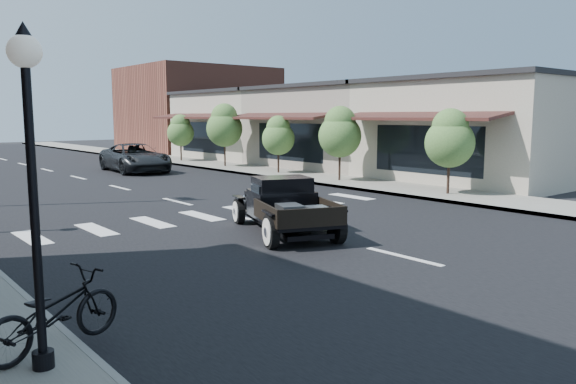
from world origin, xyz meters
TOP-DOWN VIEW (x-y plane):
  - ground at (0.00, 0.00)m, footprint 120.00×120.00m
  - road at (0.00, 15.00)m, footprint 14.00×80.00m
  - road_markings at (0.00, 10.00)m, footprint 12.00×60.00m
  - sidewalk_right at (8.50, 15.00)m, footprint 3.00×80.00m
  - storefront_near at (15.00, 4.00)m, footprint 10.00×9.00m
  - storefront_mid at (15.00, 13.00)m, footprint 10.00×9.00m
  - storefront_far at (15.00, 22.00)m, footprint 10.00×9.00m
  - far_building_right at (15.50, 32.00)m, footprint 11.00×10.00m
  - lamp_post_a at (-7.60, -4.00)m, footprint 0.36×0.36m
  - small_tree_a at (8.30, 1.70)m, footprint 1.80×1.80m
  - small_tree_b at (8.30, 7.39)m, footprint 1.90×1.90m
  - small_tree_c at (8.30, 11.80)m, footprint 1.66×1.66m
  - small_tree_d at (8.30, 16.75)m, footprint 2.06×2.06m
  - small_tree_e at (8.30, 21.92)m, footprint 1.71×1.71m
  - hotrod_pickup at (-0.43, 0.51)m, footprint 3.34×4.69m
  - second_car at (3.41, 18.01)m, footprint 2.97×5.65m
  - motorcycle at (-7.33, -3.58)m, footprint 1.93×1.14m

SIDE VIEW (x-z plane):
  - ground at x=0.00m, z-range 0.00..0.00m
  - road_markings at x=0.00m, z-range -0.03..0.03m
  - road at x=0.00m, z-range 0.00..0.02m
  - sidewalk_right at x=8.50m, z-range 0.00..0.15m
  - motorcycle at x=-7.33m, z-range 0.15..1.11m
  - hotrod_pickup at x=-0.43m, z-range 0.00..1.48m
  - second_car at x=3.41m, z-range 0.00..1.52m
  - small_tree_c at x=8.30m, z-range 0.15..2.91m
  - small_tree_e at x=8.30m, z-range 0.15..3.00m
  - small_tree_a at x=8.30m, z-range 0.15..3.16m
  - small_tree_b at x=8.30m, z-range 0.15..3.32m
  - small_tree_d at x=8.30m, z-range 0.15..3.58m
  - lamp_post_a at x=-7.60m, z-range 0.15..3.97m
  - storefront_near at x=15.00m, z-range 0.00..4.50m
  - storefront_mid at x=15.00m, z-range 0.00..4.50m
  - storefront_far at x=15.00m, z-range 0.00..4.50m
  - far_building_right at x=15.50m, z-range 0.00..7.00m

